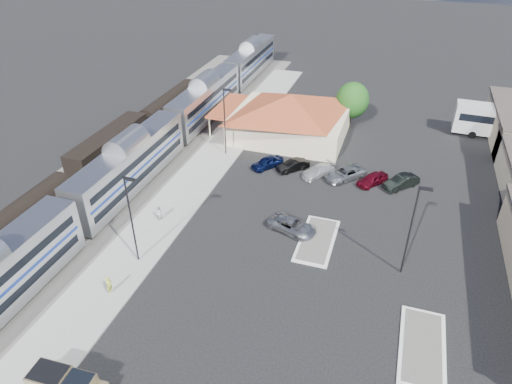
% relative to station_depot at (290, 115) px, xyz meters
% --- Properties ---
extents(ground, '(280.00, 280.00, 0.00)m').
position_rel_station_depot_xyz_m(ground, '(4.56, -24.00, -3.13)').
color(ground, black).
rests_on(ground, ground).
extents(railbed, '(16.00, 100.00, 0.12)m').
position_rel_station_depot_xyz_m(railbed, '(-16.44, -16.00, -3.07)').
color(railbed, '#4C4944').
rests_on(railbed, ground).
extents(platform, '(5.50, 92.00, 0.18)m').
position_rel_station_depot_xyz_m(platform, '(-7.44, -18.00, -3.04)').
color(platform, gray).
rests_on(platform, ground).
extents(passenger_train, '(3.00, 104.00, 5.55)m').
position_rel_station_depot_xyz_m(passenger_train, '(-13.44, -19.09, -0.26)').
color(passenger_train, silver).
rests_on(passenger_train, ground).
extents(freight_cars, '(2.80, 46.00, 4.00)m').
position_rel_station_depot_xyz_m(freight_cars, '(-19.44, -14.32, -1.21)').
color(freight_cars, black).
rests_on(freight_cars, ground).
extents(station_depot, '(18.35, 12.24, 6.20)m').
position_rel_station_depot_xyz_m(station_depot, '(0.00, 0.00, 0.00)').
color(station_depot, beige).
rests_on(station_depot, ground).
extents(traffic_island_south, '(3.30, 7.50, 0.21)m').
position_rel_station_depot_xyz_m(traffic_island_south, '(8.56, -22.00, -3.03)').
color(traffic_island_south, silver).
rests_on(traffic_island_south, ground).
extents(traffic_island_north, '(3.30, 7.50, 0.21)m').
position_rel_station_depot_xyz_m(traffic_island_north, '(18.56, -32.00, -3.03)').
color(traffic_island_north, silver).
rests_on(traffic_island_north, ground).
extents(lamp_plat_s, '(1.08, 0.25, 9.00)m').
position_rel_station_depot_xyz_m(lamp_plat_s, '(-6.34, -30.00, 2.21)').
color(lamp_plat_s, black).
rests_on(lamp_plat_s, ground).
extents(lamp_plat_n, '(1.08, 0.25, 9.00)m').
position_rel_station_depot_xyz_m(lamp_plat_n, '(-6.34, -8.00, 2.21)').
color(lamp_plat_n, black).
rests_on(lamp_plat_n, ground).
extents(lamp_lot, '(1.08, 0.25, 9.00)m').
position_rel_station_depot_xyz_m(lamp_lot, '(16.66, -24.00, 2.21)').
color(lamp_lot, black).
rests_on(lamp_lot, ground).
extents(tree_depot, '(4.71, 4.71, 6.63)m').
position_rel_station_depot_xyz_m(tree_depot, '(7.56, 6.00, 0.89)').
color(tree_depot, '#382314').
rests_on(tree_depot, ground).
extents(suv, '(5.43, 3.76, 1.38)m').
position_rel_station_depot_xyz_m(suv, '(5.83, -21.28, -2.44)').
color(suv, '#979A9E').
rests_on(suv, ground).
extents(coach_bus, '(13.86, 3.45, 4.42)m').
position_rel_station_depot_xyz_m(coach_bus, '(28.56, 8.55, -0.59)').
color(coach_bus, white).
rests_on(coach_bus, ground).
extents(person_a, '(0.43, 0.64, 1.71)m').
position_rel_station_depot_xyz_m(person_a, '(-6.45, -34.47, -2.09)').
color(person_a, gold).
rests_on(person_a, platform).
extents(person_b, '(0.74, 0.88, 1.62)m').
position_rel_station_depot_xyz_m(person_b, '(-7.60, -23.86, -2.14)').
color(person_b, silver).
rests_on(person_b, platform).
extents(parked_car_a, '(3.91, 4.33, 1.42)m').
position_rel_station_depot_xyz_m(parked_car_a, '(-0.32, -9.61, -2.42)').
color(parked_car_a, '#0C1740').
rests_on(parked_car_a, ground).
extents(parked_car_b, '(3.87, 3.93, 1.35)m').
position_rel_station_depot_xyz_m(parked_car_b, '(2.88, -9.31, -2.46)').
color(parked_car_b, black).
rests_on(parked_car_b, ground).
extents(parked_car_c, '(4.06, 4.63, 1.28)m').
position_rel_station_depot_xyz_m(parked_car_c, '(6.08, -9.61, -2.49)').
color(parked_car_c, silver).
rests_on(parked_car_c, ground).
extents(parked_car_d, '(5.20, 5.45, 1.43)m').
position_rel_station_depot_xyz_m(parked_car_d, '(9.28, -9.31, -2.41)').
color(parked_car_d, gray).
rests_on(parked_car_d, ground).
extents(parked_car_e, '(3.79, 4.22, 1.39)m').
position_rel_station_depot_xyz_m(parked_car_e, '(12.48, -9.61, -2.44)').
color(parked_car_e, maroon).
rests_on(parked_car_e, ground).
extents(parked_car_f, '(4.20, 4.37, 1.48)m').
position_rel_station_depot_xyz_m(parked_car_f, '(15.68, -9.31, -2.39)').
color(parked_car_f, black).
rests_on(parked_car_f, ground).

